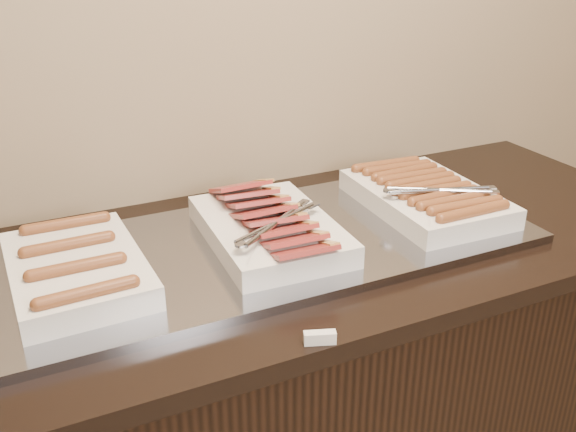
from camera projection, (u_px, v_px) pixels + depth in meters
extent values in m
cube|color=black|center=(271.00, 414.00, 1.62)|extent=(2.00, 0.70, 0.86)
cube|color=black|center=(268.00, 257.00, 1.43)|extent=(2.06, 0.76, 0.04)
cube|color=gray|center=(265.00, 245.00, 1.41)|extent=(1.20, 0.50, 0.02)
cube|color=silver|center=(77.00, 270.00, 1.24)|extent=(0.25, 0.37, 0.05)
cylinder|color=brown|center=(87.00, 293.00, 1.10)|extent=(0.16, 0.03, 0.03)
cylinder|color=brown|center=(76.00, 267.00, 1.19)|extent=(0.16, 0.03, 0.03)
cylinder|color=brown|center=(68.00, 245.00, 1.27)|extent=(0.16, 0.03, 0.03)
cylinder|color=brown|center=(66.00, 224.00, 1.36)|extent=(0.16, 0.03, 0.03)
cube|color=silver|center=(269.00, 230.00, 1.40)|extent=(0.28, 0.40, 0.05)
cube|color=#A93736|center=(302.00, 250.00, 1.26)|extent=(0.13, 0.10, 0.04)
cube|color=#A93736|center=(292.00, 240.00, 1.30)|extent=(0.13, 0.09, 0.04)
cube|color=#A93736|center=(283.00, 230.00, 1.34)|extent=(0.13, 0.09, 0.04)
cube|color=#A93736|center=(274.00, 220.00, 1.37)|extent=(0.14, 0.10, 0.04)
cube|color=#A93736|center=(263.00, 211.00, 1.41)|extent=(0.13, 0.09, 0.04)
cube|color=#A93736|center=(258.00, 202.00, 1.44)|extent=(0.14, 0.10, 0.04)
cube|color=#A93736|center=(248.00, 194.00, 1.48)|extent=(0.14, 0.10, 0.04)
cube|color=#A93736|center=(240.00, 186.00, 1.51)|extent=(0.13, 0.09, 0.04)
cube|color=silver|center=(425.00, 198.00, 1.57)|extent=(0.28, 0.41, 0.05)
cylinder|color=brown|center=(473.00, 212.00, 1.42)|extent=(0.18, 0.03, 0.03)
cylinder|color=brown|center=(465.00, 206.00, 1.45)|extent=(0.18, 0.04, 0.03)
cylinder|color=brown|center=(454.00, 201.00, 1.47)|extent=(0.18, 0.03, 0.03)
cylinder|color=brown|center=(444.00, 196.00, 1.50)|extent=(0.18, 0.03, 0.03)
cylinder|color=brown|center=(436.00, 191.00, 1.53)|extent=(0.18, 0.04, 0.03)
cylinder|color=brown|center=(426.00, 186.00, 1.55)|extent=(0.18, 0.03, 0.03)
cylinder|color=brown|center=(420.00, 181.00, 1.58)|extent=(0.18, 0.03, 0.03)
cylinder|color=brown|center=(412.00, 177.00, 1.61)|extent=(0.18, 0.04, 0.03)
cylinder|color=brown|center=(405.00, 172.00, 1.64)|extent=(0.18, 0.03, 0.03)
cylinder|color=brown|center=(397.00, 168.00, 1.67)|extent=(0.18, 0.04, 0.03)
cylinder|color=brown|center=(386.00, 165.00, 1.69)|extent=(0.18, 0.04, 0.03)
cube|color=silver|center=(320.00, 338.00, 1.10)|extent=(0.06, 0.03, 0.02)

